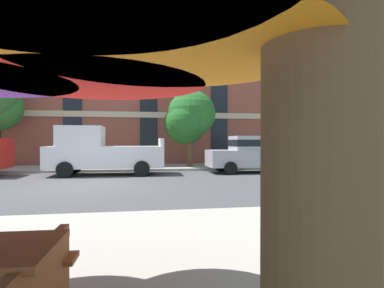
{
  "coord_description": "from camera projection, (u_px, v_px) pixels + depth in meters",
  "views": [
    {
      "loc": [
        1.89,
        -10.81,
        1.52
      ],
      "look_at": [
        4.14,
        3.2,
        1.4
      ],
      "focal_mm": 29.04,
      "sensor_mm": 36.0,
      "label": 1
    }
  ],
  "objects": [
    {
      "name": "ground_plane",
      "position": [
        85.0,
        187.0,
        10.38
      ],
      "size": [
        120.0,
        120.0,
        0.0
      ],
      "primitive_type": "plane",
      "color": "#424244"
    },
    {
      "name": "sidewalk_far",
      "position": [
        108.0,
        168.0,
        17.1
      ],
      "size": [
        56.0,
        3.6,
        0.12
      ],
      "primitive_type": "cube",
      "color": "#9E998E",
      "rests_on": "ground"
    },
    {
      "name": "apartment_building",
      "position": [
        118.0,
        61.0,
        25.11
      ],
      "size": [
        45.88,
        12.08,
        16.0
      ],
      "color": "#934C3D",
      "rests_on": "ground"
    },
    {
      "name": "pickup_white",
      "position": [
        101.0,
        152.0,
        14.04
      ],
      "size": [
        5.1,
        2.12,
        2.2
      ],
      "color": "silver",
      "rests_on": "ground"
    },
    {
      "name": "sedan_silver",
      "position": [
        253.0,
        153.0,
        15.18
      ],
      "size": [
        4.4,
        1.98,
        1.78
      ],
      "color": "#A8AAB2",
      "rests_on": "ground"
    },
    {
      "name": "sedan_black",
      "position": [
        361.0,
        152.0,
        16.11
      ],
      "size": [
        4.4,
        1.98,
        1.78
      ],
      "color": "black",
      "rests_on": "ground"
    },
    {
      "name": "street_tree_middle",
      "position": [
        189.0,
        118.0,
        17.56
      ],
      "size": [
        2.89,
        2.77,
        4.42
      ],
      "color": "brown",
      "rests_on": "ground"
    },
    {
      "name": "street_tree_right",
      "position": [
        346.0,
        113.0,
        19.94
      ],
      "size": [
        3.04,
        3.3,
        4.88
      ],
      "color": "brown",
      "rests_on": "ground"
    }
  ]
}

